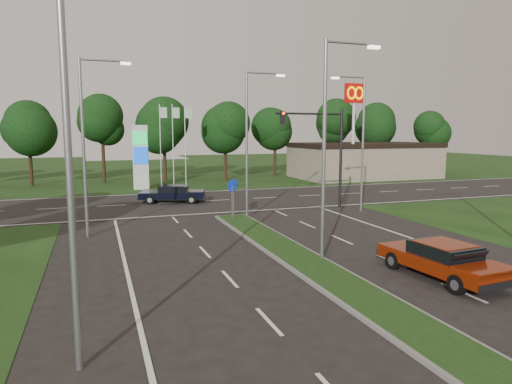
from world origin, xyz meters
name	(u,v)px	position (x,y,z in m)	size (l,w,h in m)	color
ground	(394,319)	(0.00, 0.00, 0.00)	(160.00, 160.00, 0.00)	black
verge_far	(155,170)	(0.00, 55.00, 0.00)	(160.00, 50.00, 0.02)	black
cross_road	(205,201)	(0.00, 24.00, 0.00)	(160.00, 12.00, 0.02)	black
median_kerb	(328,276)	(0.00, 4.00, 0.06)	(2.00, 26.00, 0.12)	slate
commercial_building	(364,161)	(22.00, 36.00, 2.00)	(16.00, 9.00, 4.00)	gray
streetlight_median_near	(329,139)	(1.00, 6.00, 5.08)	(2.53, 0.22, 9.00)	gray
streetlight_median_far	(250,137)	(1.00, 16.00, 5.08)	(2.53, 0.22, 9.00)	gray
streetlight_left_near	(78,145)	(-8.30, 0.00, 5.08)	(2.53, 0.22, 9.00)	gray
streetlight_left_far	(87,138)	(-8.30, 14.00, 5.08)	(2.53, 0.22, 9.00)	gray
streetlight_right_far	(360,136)	(8.80, 16.00, 5.08)	(2.53, 0.22, 9.00)	gray
traffic_signal	(325,142)	(7.19, 18.00, 4.65)	(5.10, 0.42, 7.00)	black
median_signs	(233,191)	(0.00, 16.40, 1.71)	(1.16, 1.76, 2.38)	gray
gas_pylon	(143,155)	(-3.79, 33.05, 3.20)	(5.80, 1.26, 8.00)	silver
mcdonalds_sign	(354,107)	(18.00, 31.97, 7.99)	(2.20, 0.47, 10.40)	silver
treeline_far	(172,118)	(0.10, 39.93, 6.83)	(6.00, 6.00, 9.90)	black
red_sedan	(442,259)	(3.95, 2.55, 0.72)	(2.36, 5.01, 1.34)	maroon
navy_sedan	(173,193)	(-2.51, 24.12, 0.71)	(5.18, 3.25, 1.32)	black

